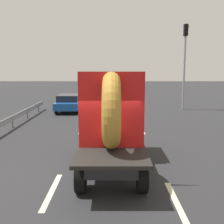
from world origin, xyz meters
name	(u,v)px	position (x,y,z in m)	size (l,w,h in m)	color
ground_plane	(100,174)	(0.00, 0.00, 0.00)	(120.00, 120.00, 0.00)	#28282B
flatbed_truck	(112,120)	(0.40, 1.01, 1.61)	(2.02, 5.40, 3.33)	black
distant_sedan	(70,102)	(-2.96, 12.89, 0.71)	(1.75, 4.08, 1.33)	black
traffic_light	(185,56)	(6.22, 13.78, 4.34)	(0.42, 0.36, 6.78)	gray
guardrail	(21,115)	(-5.31, 8.31, 0.52)	(0.10, 11.28, 0.71)	gray
lane_dash_left_near	(52,191)	(-1.28, -1.28, 0.00)	(2.37, 0.16, 0.01)	beige
lane_dash_left_far	(83,128)	(-1.28, 6.82, 0.00)	(2.84, 0.16, 0.01)	beige
lane_dash_right_near	(177,204)	(2.07, -2.01, 0.00)	(2.56, 0.16, 0.01)	beige
lane_dash_right_far	(141,128)	(2.07, 6.80, 0.00)	(2.90, 0.16, 0.01)	beige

